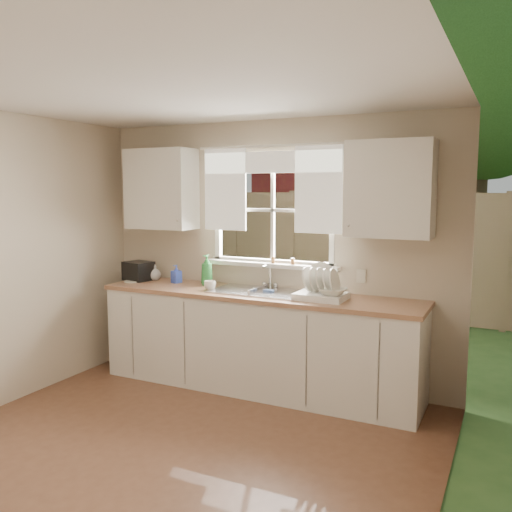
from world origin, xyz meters
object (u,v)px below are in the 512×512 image
at_px(soap_bottle_a, 207,270).
at_px(black_appliance, 139,271).
at_px(cup, 210,285).
at_px(dish_rack, 321,290).

height_order(soap_bottle_a, black_appliance, soap_bottle_a).
xyz_separation_m(soap_bottle_a, black_appliance, (-0.80, -0.05, -0.05)).
bearing_deg(cup, dish_rack, 6.42).
bearing_deg(black_appliance, dish_rack, 8.81).
relative_size(dish_rack, soap_bottle_a, 1.40).
distance_m(cup, black_appliance, 0.95).
height_order(dish_rack, soap_bottle_a, same).
bearing_deg(cup, soap_bottle_a, 131.68).
relative_size(dish_rack, cup, 3.88).
xyz_separation_m(dish_rack, black_appliance, (-2.02, 0.10, 0.02)).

